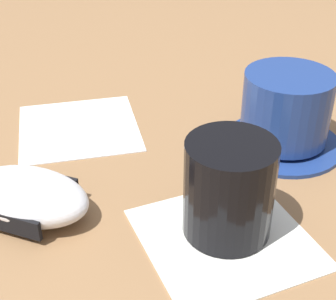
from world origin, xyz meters
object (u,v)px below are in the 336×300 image
object	(u,v)px
coffee_cup	(286,105)
drinking_glass	(229,188)
saucer	(282,142)
computer_mouse	(27,196)

from	to	relation	value
coffee_cup	drinking_glass	size ratio (longest dim) A/B	1.30
saucer	drinking_glass	distance (m)	0.16
computer_mouse	drinking_glass	bearing A→B (deg)	135.67
computer_mouse	drinking_glass	size ratio (longest dim) A/B	1.60
coffee_cup	computer_mouse	xyz separation A→B (m)	(0.26, -0.05, -0.02)
coffee_cup	computer_mouse	world-z (taller)	coffee_cup
saucer	drinking_glass	xyz separation A→B (m)	(0.14, 0.06, 0.04)
drinking_glass	saucer	bearing A→B (deg)	-155.07
coffee_cup	drinking_glass	xyz separation A→B (m)	(0.14, 0.07, -0.00)
saucer	coffee_cup	xyz separation A→B (m)	(-0.00, -0.00, 0.04)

